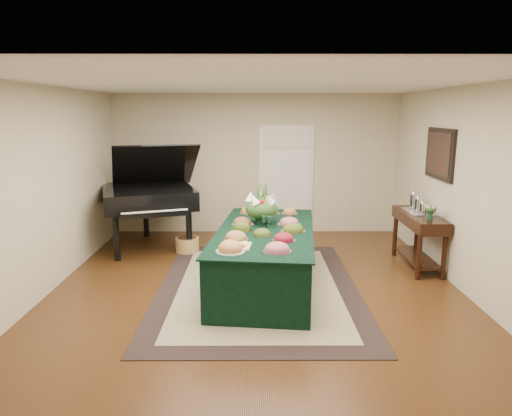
{
  "coord_description": "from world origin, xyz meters",
  "views": [
    {
      "loc": [
        -0.02,
        -5.88,
        2.36
      ],
      "look_at": [
        0.0,
        0.3,
        1.05
      ],
      "focal_mm": 32.0,
      "sensor_mm": 36.0,
      "label": 1
    }
  ],
  "objects_px": {
    "buffet_table": "(265,257)",
    "grand_piano": "(149,195)",
    "mahogany_sideboard": "(419,226)",
    "floral_centerpiece": "(261,204)"
  },
  "relations": [
    {
      "from": "floral_centerpiece",
      "to": "mahogany_sideboard",
      "type": "xyz_separation_m",
      "value": [
        2.42,
        0.4,
        -0.42
      ]
    },
    {
      "from": "mahogany_sideboard",
      "to": "grand_piano",
      "type": "bearing_deg",
      "value": 165.91
    },
    {
      "from": "buffet_table",
      "to": "grand_piano",
      "type": "xyz_separation_m",
      "value": [
        -1.99,
        1.86,
        0.53
      ]
    },
    {
      "from": "floral_centerpiece",
      "to": "mahogany_sideboard",
      "type": "height_order",
      "value": "floral_centerpiece"
    },
    {
      "from": "grand_piano",
      "to": "mahogany_sideboard",
      "type": "xyz_separation_m",
      "value": [
        4.36,
        -1.09,
        -0.28
      ]
    },
    {
      "from": "floral_centerpiece",
      "to": "grand_piano",
      "type": "relative_size",
      "value": 0.22
    },
    {
      "from": "buffet_table",
      "to": "grand_piano",
      "type": "height_order",
      "value": "grand_piano"
    },
    {
      "from": "grand_piano",
      "to": "buffet_table",
      "type": "bearing_deg",
      "value": -42.97
    },
    {
      "from": "floral_centerpiece",
      "to": "grand_piano",
      "type": "xyz_separation_m",
      "value": [
        -1.94,
        1.5,
        -0.15
      ]
    },
    {
      "from": "buffet_table",
      "to": "floral_centerpiece",
      "type": "distance_m",
      "value": 0.76
    }
  ]
}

